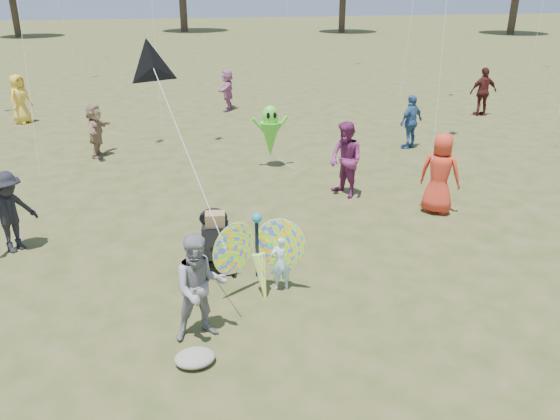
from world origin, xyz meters
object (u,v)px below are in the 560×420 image
at_px(child_girl, 281,263).
at_px(crowd_b, 10,212).
at_px(butterfly_kite, 259,256).
at_px(alien_kite, 270,133).
at_px(adult_man, 200,287).
at_px(crowd_d, 96,130).
at_px(crowd_a, 440,174).
at_px(crowd_c, 411,122).
at_px(crowd_e, 346,160).
at_px(crowd_j, 228,90).
at_px(crowd_h, 483,92).
at_px(jogging_stroller, 215,236).
at_px(crowd_g, 20,99).

bearing_deg(child_girl, crowd_b, -34.81).
distance_m(butterfly_kite, alien_kite, 6.79).
distance_m(child_girl, crowd_b, 5.31).
distance_m(adult_man, crowd_d, 9.92).
xyz_separation_m(crowd_a, alien_kite, (-2.93, 4.05, 0.06)).
bearing_deg(child_girl, adult_man, 30.47).
bearing_deg(crowd_d, crowd_b, -177.32).
relative_size(adult_man, crowd_c, 0.97).
relative_size(crowd_e, crowd_j, 1.12).
bearing_deg(crowd_h, jogging_stroller, 42.62).
distance_m(crowd_a, crowd_g, 15.53).
height_order(crowd_e, butterfly_kite, crowd_e).
relative_size(crowd_e, crowd_h, 0.98).
bearing_deg(crowd_c, jogging_stroller, 15.93).
relative_size(crowd_b, jogging_stroller, 1.46).
xyz_separation_m(child_girl, alien_kite, (1.26, 6.52, 0.47)).
relative_size(crowd_d, alien_kite, 0.91).
bearing_deg(crowd_e, crowd_b, -99.98).
height_order(crowd_a, crowd_e, crowd_a).
distance_m(adult_man, jogging_stroller, 2.14).
xyz_separation_m(child_girl, adult_man, (-1.41, -1.03, 0.31)).
bearing_deg(child_girl, alien_kite, -106.57).
xyz_separation_m(crowd_j, jogging_stroller, (-2.15, -13.22, -0.20)).
distance_m(crowd_a, crowd_c, 5.20).
bearing_deg(crowd_h, crowd_a, 54.89).
relative_size(jogging_stroller, alien_kite, 0.63).
bearing_deg(crowd_c, crowd_e, 18.99).
relative_size(adult_man, crowd_g, 0.92).
bearing_deg(crowd_a, child_girl, 72.58).
distance_m(crowd_b, crowd_c, 11.56).
distance_m(crowd_c, crowd_g, 13.92).
xyz_separation_m(crowd_e, crowd_j, (-1.32, 10.36, -0.09)).
height_order(crowd_a, crowd_h, crowd_h).
bearing_deg(crowd_b, adult_man, -91.44).
height_order(crowd_b, crowd_e, crowd_e).
xyz_separation_m(crowd_g, crowd_h, (17.11, -2.82, 0.04)).
relative_size(crowd_b, alien_kite, 0.91).
bearing_deg(crowd_e, crowd_h, 110.44).
height_order(crowd_d, butterfly_kite, crowd_d).
bearing_deg(crowd_g, jogging_stroller, -120.69).
relative_size(crowd_c, crowd_h, 0.90).
distance_m(crowd_a, crowd_b, 8.82).
bearing_deg(crowd_j, crowd_d, -21.01).
bearing_deg(child_girl, crowd_h, -139.81).
distance_m(crowd_g, crowd_h, 17.34).
bearing_deg(alien_kite, butterfly_kite, -104.00).
bearing_deg(crowd_g, crowd_b, -134.78).
height_order(child_girl, crowd_c, crowd_c).
distance_m(adult_man, crowd_b, 4.83).
height_order(adult_man, crowd_c, crowd_c).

